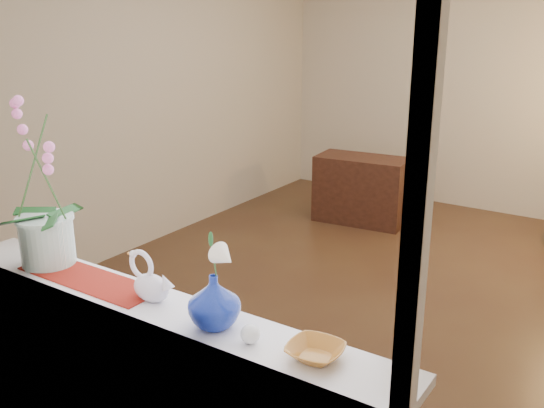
% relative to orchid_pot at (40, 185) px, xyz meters
% --- Properties ---
extents(ground, '(5.00, 5.00, 0.00)m').
position_rel_orchid_pot_xyz_m(ground, '(0.66, 2.35, -1.29)').
color(ground, '#3C2318').
rests_on(ground, ground).
extents(wall_back, '(4.50, 0.10, 2.70)m').
position_rel_orchid_pot_xyz_m(wall_back, '(0.66, 4.85, 0.06)').
color(wall_back, beige).
rests_on(wall_back, ground).
extents(wall_front, '(4.50, 0.10, 2.70)m').
position_rel_orchid_pot_xyz_m(wall_front, '(0.66, -0.15, 0.06)').
color(wall_front, beige).
rests_on(wall_front, ground).
extents(wall_left, '(0.10, 5.00, 2.70)m').
position_rel_orchid_pot_xyz_m(wall_left, '(-1.59, 2.35, 0.06)').
color(wall_left, beige).
rests_on(wall_left, ground).
extents(windowsill, '(2.20, 0.26, 0.04)m').
position_rel_orchid_pot_xyz_m(windowsill, '(0.66, -0.02, -0.39)').
color(windowsill, white).
rests_on(windowsill, window_apron).
extents(window_frame, '(2.22, 0.06, 1.60)m').
position_rel_orchid_pot_xyz_m(window_frame, '(0.66, -0.12, 0.41)').
color(window_frame, white).
rests_on(window_frame, windowsill).
extents(runner, '(0.70, 0.20, 0.01)m').
position_rel_orchid_pot_xyz_m(runner, '(0.28, -0.02, -0.37)').
color(runner, maroon).
rests_on(runner, windowsill).
extents(orchid_pot, '(0.32, 0.32, 0.75)m').
position_rel_orchid_pot_xyz_m(orchid_pot, '(0.00, 0.00, 0.00)').
color(orchid_pot, white).
rests_on(orchid_pot, windowsill).
extents(swan, '(0.23, 0.12, 0.19)m').
position_rel_orchid_pot_xyz_m(swan, '(0.64, -0.00, -0.28)').
color(swan, silver).
rests_on(swan, windowsill).
extents(blue_vase, '(0.24, 0.24, 0.23)m').
position_rel_orchid_pot_xyz_m(blue_vase, '(0.98, -0.03, -0.26)').
color(blue_vase, navy).
rests_on(blue_vase, windowsill).
extents(lily, '(0.13, 0.07, 0.17)m').
position_rel_orchid_pot_xyz_m(lily, '(0.98, -0.03, -0.06)').
color(lily, white).
rests_on(lily, blue_vase).
extents(paperweight, '(0.09, 0.09, 0.07)m').
position_rel_orchid_pot_xyz_m(paperweight, '(1.16, -0.06, -0.34)').
color(paperweight, white).
rests_on(paperweight, windowsill).
extents(amber_dish, '(0.17, 0.17, 0.04)m').
position_rel_orchid_pot_xyz_m(amber_dish, '(1.39, -0.01, -0.35)').
color(amber_dish, '#A86923').
rests_on(amber_dish, windowsill).
extents(side_table, '(0.93, 0.53, 0.66)m').
position_rel_orchid_pot_xyz_m(side_table, '(-0.24, 3.78, -0.96)').
color(side_table, black).
rests_on(side_table, ground).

